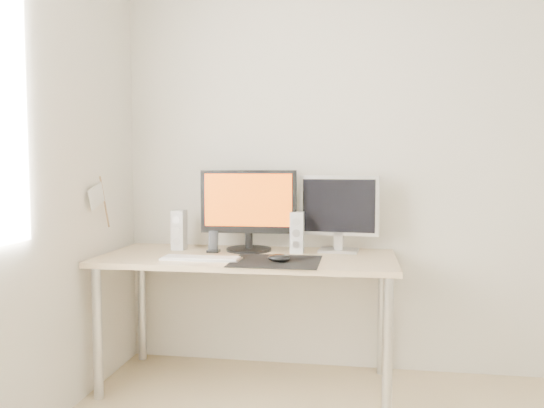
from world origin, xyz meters
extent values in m
plane|color=white|center=(0.00, 1.75, 1.25)|extent=(3.50, 0.00, 3.50)
cube|color=black|center=(-0.75, 1.22, 0.73)|extent=(0.45, 0.40, 0.00)
ellipsoid|color=black|center=(-0.73, 1.19, 0.75)|extent=(0.12, 0.07, 0.04)
cube|color=#D1B587|center=(-0.93, 1.38, 0.71)|extent=(1.60, 0.70, 0.03)
cylinder|color=silver|center=(-1.67, 1.09, 0.35)|extent=(0.05, 0.05, 0.70)
cylinder|color=silver|center=(-0.19, 1.09, 0.35)|extent=(0.05, 0.05, 0.70)
cylinder|color=silver|center=(-1.67, 1.67, 0.35)|extent=(0.05, 0.05, 0.70)
cylinder|color=silver|center=(-0.19, 1.67, 0.35)|extent=(0.05, 0.05, 0.70)
cylinder|color=black|center=(-0.96, 1.54, 0.74)|extent=(0.27, 0.27, 0.02)
cylinder|color=black|center=(-0.96, 1.54, 0.81)|extent=(0.05, 0.05, 0.12)
cube|color=black|center=(-0.95, 1.53, 1.02)|extent=(0.55, 0.07, 0.36)
cube|color=orange|center=(-0.95, 1.51, 1.03)|extent=(0.50, 0.03, 0.30)
cube|color=silver|center=(-0.44, 1.59, 0.74)|extent=(0.23, 0.18, 0.01)
cube|color=#B7B7B9|center=(-0.44, 1.59, 0.80)|extent=(0.05, 0.04, 0.10)
cube|color=silver|center=(-0.44, 1.59, 0.99)|extent=(0.45, 0.08, 0.34)
cube|color=black|center=(-0.44, 1.57, 0.99)|extent=(0.41, 0.04, 0.30)
cube|color=white|center=(-1.37, 1.52, 0.85)|extent=(0.07, 0.08, 0.23)
cylinder|color=silver|center=(-1.37, 1.48, 0.78)|extent=(0.04, 0.01, 0.04)
cylinder|color=silver|center=(-1.37, 1.48, 0.85)|extent=(0.04, 0.01, 0.04)
cylinder|color=#B6B6B8|center=(-1.37, 1.48, 0.91)|extent=(0.04, 0.01, 0.04)
cube|color=white|center=(-0.67, 1.52, 0.85)|extent=(0.07, 0.08, 0.23)
cylinder|color=silver|center=(-0.67, 1.47, 0.78)|extent=(0.04, 0.01, 0.04)
cylinder|color=#ADAEB0|center=(-0.67, 1.47, 0.85)|extent=(0.04, 0.01, 0.04)
cylinder|color=silver|center=(-0.67, 1.47, 0.91)|extent=(0.04, 0.01, 0.04)
cube|color=silver|center=(-1.14, 1.21, 0.73)|extent=(0.42, 0.13, 0.01)
cube|color=white|center=(-1.14, 1.21, 0.74)|extent=(0.40, 0.11, 0.01)
cube|color=black|center=(-1.14, 1.46, 0.74)|extent=(0.07, 0.06, 0.01)
cube|color=black|center=(-1.14, 1.46, 0.80)|extent=(0.05, 0.02, 0.11)
cylinder|color=#A57F54|center=(-1.72, 1.30, 1.02)|extent=(0.01, 0.10, 0.29)
cube|color=white|center=(-1.72, 1.21, 1.06)|extent=(0.00, 0.19, 0.15)
camera|label=1|loc=(-0.35, -1.44, 1.21)|focal=35.00mm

